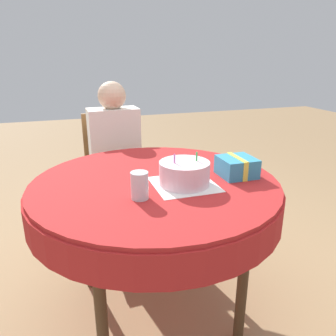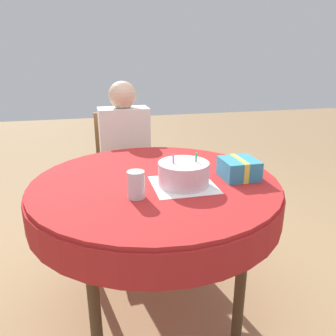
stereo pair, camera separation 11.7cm
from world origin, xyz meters
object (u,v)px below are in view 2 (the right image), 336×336
person (125,147)px  birthday_cake (184,174)px  drinking_glass (136,185)px  chair (125,169)px  gift_box (239,169)px

person → birthday_cake: size_ratio=5.04×
person → drinking_glass: person is taller
chair → gift_box: (0.45, -1.03, 0.31)m
birthday_cake → person: bearing=99.5°
chair → gift_box: chair is taller
gift_box → birthday_cake: bearing=-174.0°
gift_box → drinking_glass: bearing=-167.2°
chair → drinking_glass: (-0.07, -1.15, 0.33)m
birthday_cake → drinking_glass: birthday_cake is taller
chair → drinking_glass: 1.20m
chair → person: size_ratio=0.79×
person → birthday_cake: person is taller
drinking_glass → chair: bearing=86.7°
chair → gift_box: bearing=-67.9°
chair → birthday_cake: 1.12m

